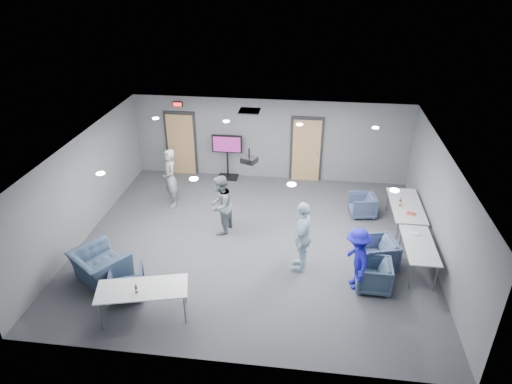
# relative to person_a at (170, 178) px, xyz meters

# --- Properties ---
(floor) EXTENTS (9.00, 9.00, 0.00)m
(floor) POSITION_rel_person_a_xyz_m (2.72, -1.72, -0.89)
(floor) COLOR #35373C
(floor) RESTS_ON ground
(ceiling) EXTENTS (9.00, 9.00, 0.00)m
(ceiling) POSITION_rel_person_a_xyz_m (2.72, -1.72, 1.81)
(ceiling) COLOR white
(ceiling) RESTS_ON wall_back
(wall_back) EXTENTS (9.00, 0.02, 2.70)m
(wall_back) POSITION_rel_person_a_xyz_m (2.72, 2.28, 0.46)
(wall_back) COLOR slate
(wall_back) RESTS_ON floor
(wall_front) EXTENTS (9.00, 0.02, 2.70)m
(wall_front) POSITION_rel_person_a_xyz_m (2.72, -5.72, 0.46)
(wall_front) COLOR slate
(wall_front) RESTS_ON floor
(wall_left) EXTENTS (0.02, 8.00, 2.70)m
(wall_left) POSITION_rel_person_a_xyz_m (-1.78, -1.72, 0.46)
(wall_left) COLOR slate
(wall_left) RESTS_ON floor
(wall_right) EXTENTS (0.02, 8.00, 2.70)m
(wall_right) POSITION_rel_person_a_xyz_m (7.22, -1.72, 0.46)
(wall_right) COLOR slate
(wall_right) RESTS_ON floor
(door_left) EXTENTS (1.06, 0.17, 2.24)m
(door_left) POSITION_rel_person_a_xyz_m (-0.28, 2.24, 0.18)
(door_left) COLOR black
(door_left) RESTS_ON wall_back
(door_right) EXTENTS (1.06, 0.17, 2.24)m
(door_right) POSITION_rel_person_a_xyz_m (3.92, 2.24, 0.18)
(door_right) COLOR black
(door_right) RESTS_ON wall_back
(exit_sign) EXTENTS (0.32, 0.08, 0.16)m
(exit_sign) POSITION_rel_person_a_xyz_m (-0.28, 2.22, 1.56)
(exit_sign) COLOR black
(exit_sign) RESTS_ON wall_back
(hvac_diffuser) EXTENTS (0.60, 0.60, 0.03)m
(hvac_diffuser) POSITION_rel_person_a_xyz_m (2.22, 1.08, 1.80)
(hvac_diffuser) COLOR black
(hvac_diffuser) RESTS_ON ceiling
(downlights) EXTENTS (6.18, 3.78, 0.02)m
(downlights) POSITION_rel_person_a_xyz_m (2.72, -1.72, 1.80)
(downlights) COLOR white
(downlights) RESTS_ON ceiling
(person_a) EXTENTS (0.70, 0.78, 1.78)m
(person_a) POSITION_rel_person_a_xyz_m (0.00, 0.00, 0.00)
(person_a) COLOR gray
(person_a) RESTS_ON floor
(person_b) EXTENTS (0.81, 0.94, 1.67)m
(person_b) POSITION_rel_person_a_xyz_m (1.76, -1.31, -0.06)
(person_b) COLOR slate
(person_b) RESTS_ON floor
(person_c) EXTENTS (0.58, 1.11, 1.80)m
(person_c) POSITION_rel_person_a_xyz_m (3.98, -2.64, 0.01)
(person_c) COLOR silver
(person_c) RESTS_ON floor
(person_d) EXTENTS (0.75, 1.07, 1.51)m
(person_d) POSITION_rel_person_a_xyz_m (5.21, -3.17, -0.13)
(person_d) COLOR #1C1BB4
(person_d) RESTS_ON floor
(chair_right_a) EXTENTS (0.81, 0.79, 0.65)m
(chair_right_a) POSITION_rel_person_a_xyz_m (5.63, 0.09, -0.56)
(chair_right_a) COLOR #3C4A68
(chair_right_a) RESTS_ON floor
(chair_right_b) EXTENTS (1.03, 1.02, 0.77)m
(chair_right_b) POSITION_rel_person_a_xyz_m (5.79, -2.38, -0.51)
(chair_right_b) COLOR #3C4A69
(chair_right_b) RESTS_ON floor
(chair_right_c) EXTENTS (0.80, 0.78, 0.71)m
(chair_right_c) POSITION_rel_person_a_xyz_m (5.62, -3.18, -0.54)
(chair_right_c) COLOR #36485E
(chair_right_c) RESTS_ON floor
(chair_front_a) EXTENTS (0.92, 0.93, 0.68)m
(chair_front_a) POSITION_rel_person_a_xyz_m (0.21, -4.12, -0.55)
(chair_front_a) COLOR #333D58
(chair_front_a) RESTS_ON floor
(chair_front_b) EXTENTS (1.58, 1.55, 0.78)m
(chair_front_b) POSITION_rel_person_a_xyz_m (-0.58, -3.72, -0.50)
(chair_front_b) COLOR #37495F
(chair_front_b) RESTS_ON floor
(table_right_a) EXTENTS (0.82, 1.97, 0.73)m
(table_right_a) POSITION_rel_person_a_xyz_m (6.72, -0.46, -0.20)
(table_right_a) COLOR silver
(table_right_a) RESTS_ON floor
(table_right_b) EXTENTS (0.70, 1.68, 0.73)m
(table_right_b) POSITION_rel_person_a_xyz_m (6.72, -2.36, -0.21)
(table_right_b) COLOR silver
(table_right_b) RESTS_ON floor
(table_front_left) EXTENTS (1.97, 1.20, 0.73)m
(table_front_left) POSITION_rel_person_a_xyz_m (0.81, -4.72, -0.20)
(table_front_left) COLOR silver
(table_front_left) RESTS_ON floor
(bottle_front) EXTENTS (0.06, 0.06, 0.22)m
(bottle_front) POSITION_rel_person_a_xyz_m (0.75, -4.86, -0.08)
(bottle_front) COLOR #57310E
(bottle_front) RESTS_ON table_front_left
(bottle_right) EXTENTS (0.07, 0.07, 0.26)m
(bottle_right) POSITION_rel_person_a_xyz_m (6.53, -0.54, -0.06)
(bottle_right) COLOR #57310E
(bottle_right) RESTS_ON table_right_a
(snack_box) EXTENTS (0.22, 0.18, 0.04)m
(snack_box) POSITION_rel_person_a_xyz_m (6.74, -0.96, -0.14)
(snack_box) COLOR #BC4A2F
(snack_box) RESTS_ON table_right_a
(wrapper) EXTENTS (0.21, 0.15, 0.04)m
(wrapper) POSITION_rel_person_a_xyz_m (6.68, -1.95, -0.14)
(wrapper) COLOR white
(wrapper) RESTS_ON table_right_b
(tv_stand) EXTENTS (1.00, 0.47, 1.53)m
(tv_stand) POSITION_rel_person_a_xyz_m (1.33, 2.03, -0.02)
(tv_stand) COLOR black
(tv_stand) RESTS_ON floor
(projector) EXTENTS (0.43, 0.40, 0.36)m
(projector) POSITION_rel_person_a_xyz_m (2.61, -1.79, 1.51)
(projector) COLOR black
(projector) RESTS_ON ceiling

